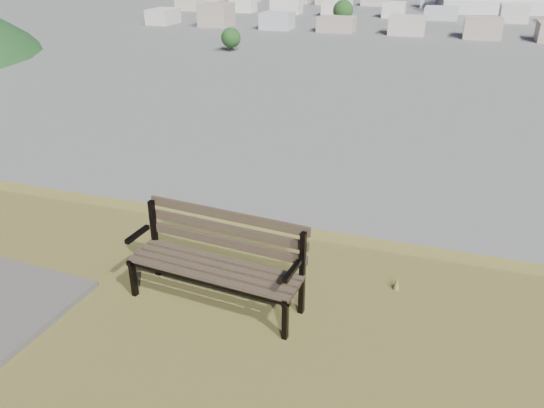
% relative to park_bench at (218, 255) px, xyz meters
% --- Properties ---
extents(park_bench, '(1.96, 0.79, 1.00)m').
position_rel_park_bench_xyz_m(park_bench, '(0.00, 0.00, 0.00)').
color(park_bench, '#483B29').
rests_on(park_bench, hilltop_mesa).
extents(arena, '(56.41, 31.72, 22.47)m').
position_rel_park_bench_xyz_m(arena, '(20.78, 282.78, -20.27)').
color(arena, '#B8B7B4').
rests_on(arena, ground).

